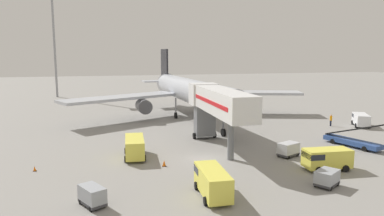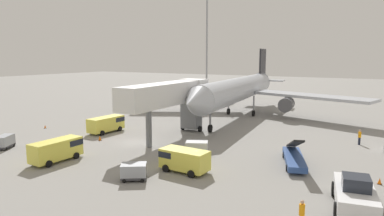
{
  "view_description": "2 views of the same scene",
  "coord_description": "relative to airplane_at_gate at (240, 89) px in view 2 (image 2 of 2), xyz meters",
  "views": [
    {
      "loc": [
        -10.52,
        -36.07,
        11.38
      ],
      "look_at": [
        2.35,
        15.64,
        3.21
      ],
      "focal_mm": 33.71,
      "sensor_mm": 36.0,
      "label": 1
    },
    {
      "loc": [
        25.98,
        -32.15,
        10.52
      ],
      "look_at": [
        1.35,
        11.82,
        2.89
      ],
      "focal_mm": 31.84,
      "sensor_mm": 36.0,
      "label": 2
    }
  ],
  "objects": [
    {
      "name": "ground_plane",
      "position": [
        -4.09,
        -24.56,
        -4.78
      ],
      "size": [
        300.0,
        300.0,
        0.0
      ],
      "primitive_type": "plane",
      "color": "gray"
    },
    {
      "name": "airplane_at_gate",
      "position": [
        0.0,
        0.0,
        0.0
      ],
      "size": [
        43.97,
        44.23,
        12.2
      ],
      "color": "#B7BCC6",
      "rests_on": "ground"
    },
    {
      "name": "jet_bridge",
      "position": [
        -1.53,
        -20.21,
        0.7
      ],
      "size": [
        3.45,
        16.52,
        7.36
      ],
      "color": "silver",
      "rests_on": "ground"
    },
    {
      "name": "pushback_tug",
      "position": [
        20.8,
        -31.64,
        -3.64
      ],
      "size": [
        3.54,
        6.36,
        2.47
      ],
      "color": "white",
      "rests_on": "ground"
    },
    {
      "name": "belt_loader_truck",
      "position": [
        14.87,
        -23.63,
        -4.01
      ],
      "size": [
        3.87,
        7.32,
        3.35
      ],
      "color": "#2D4C8E",
      "rests_on": "ground"
    },
    {
      "name": "service_van_mid_left",
      "position": [
        -6.36,
        -34.18,
        -3.53
      ],
      "size": [
        2.33,
        5.3,
        2.2
      ],
      "color": "#E5DB4C",
      "rests_on": "ground"
    },
    {
      "name": "service_van_near_right",
      "position": [
        -11.43,
        -21.69,
        -3.54
      ],
      "size": [
        2.52,
        5.43,
        2.18
      ],
      "color": "#E5DB4C",
      "rests_on": "ground"
    },
    {
      "name": "service_van_far_center",
      "position": [
        6.39,
        -30.67,
        -3.6
      ],
      "size": [
        4.64,
        2.51,
        2.07
      ],
      "color": "#E5DB4C",
      "rests_on": "ground"
    },
    {
      "name": "baggage_cart_far_right",
      "position": [
        5.1,
        -25.66,
        -3.92
      ],
      "size": [
        2.7,
        2.25,
        1.56
      ],
      "color": "#38383D",
      "rests_on": "ground"
    },
    {
      "name": "baggage_cart_outer_right",
      "position": [
        3.81,
        -34.67,
        -3.99
      ],
      "size": [
        2.62,
        2.43,
        1.43
      ],
      "color": "#38383D",
      "rests_on": "ground"
    },
    {
      "name": "baggage_cart_mid_center",
      "position": [
        -15.67,
        -33.94,
        -3.94
      ],
      "size": [
        2.22,
        2.67,
        1.52
      ],
      "color": "#38383D",
      "rests_on": "ground"
    },
    {
      "name": "ground_crew_worker_foreground",
      "position": [
        19.99,
        -11.99,
        -3.81
      ],
      "size": [
        0.44,
        0.44,
        1.85
      ],
      "color": "#1E2333",
      "rests_on": "ground"
    },
    {
      "name": "ground_crew_worker_midground",
      "position": [
        18.17,
        -36.27,
        -3.79
      ],
      "size": [
        0.47,
        0.47,
        1.87
      ],
      "color": "#1E2333",
      "rests_on": "ground"
    },
    {
      "name": "safety_cone_alpha",
      "position": [
        -21.33,
        -24.21,
        -4.54
      ],
      "size": [
        0.32,
        0.32,
        0.5
      ],
      "color": "black",
      "rests_on": "ground"
    },
    {
      "name": "safety_cone_bravo",
      "position": [
        -8.84,
        -25.75,
        -4.47
      ],
      "size": [
        0.42,
        0.42,
        0.64
      ],
      "color": "black",
      "rests_on": "ground"
    },
    {
      "name": "safety_cone_charlie",
      "position": [
        22.31,
        -25.44,
        -4.52
      ],
      "size": [
        0.35,
        0.35,
        0.54
      ],
      "color": "black",
      "rests_on": "ground"
    },
    {
      "name": "apron_light_mast",
      "position": [
        -26.2,
        38.46,
        15.05
      ],
      "size": [
        2.4,
        2.4,
        29.15
      ],
      "color": "#93969B",
      "rests_on": "ground"
    }
  ]
}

